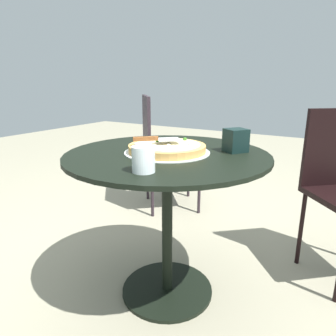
{
  "coord_description": "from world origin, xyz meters",
  "views": [
    {
      "loc": [
        1.12,
        0.68,
        1.02
      ],
      "look_at": [
        -0.0,
        0.0,
        0.65
      ],
      "focal_mm": 32.3,
      "sensor_mm": 36.0,
      "label": 1
    }
  ],
  "objects_px": {
    "napkin_dispenser": "(236,140)",
    "pizza_server": "(157,139)",
    "drinking_cup": "(143,159)",
    "pizza_on_tray": "(168,149)",
    "patio_table": "(167,188)",
    "patio_chair_corner": "(161,146)"
  },
  "relations": [
    {
      "from": "napkin_dispenser",
      "to": "pizza_server",
      "type": "bearing_deg",
      "value": 159.9
    },
    {
      "from": "pizza_server",
      "to": "drinking_cup",
      "type": "bearing_deg",
      "value": 24.15
    },
    {
      "from": "pizza_on_tray",
      "to": "pizza_server",
      "type": "height_order",
      "value": "pizza_server"
    },
    {
      "from": "patio_table",
      "to": "drinking_cup",
      "type": "height_order",
      "value": "drinking_cup"
    },
    {
      "from": "pizza_on_tray",
      "to": "patio_chair_corner",
      "type": "xyz_separation_m",
      "value": [
        -0.9,
        -0.61,
        -0.22
      ]
    },
    {
      "from": "napkin_dispenser",
      "to": "patio_chair_corner",
      "type": "relative_size",
      "value": 0.11
    },
    {
      "from": "pizza_server",
      "to": "drinking_cup",
      "type": "xyz_separation_m",
      "value": [
        0.27,
        0.12,
        -0.02
      ]
    },
    {
      "from": "pizza_server",
      "to": "patio_chair_corner",
      "type": "xyz_separation_m",
      "value": [
        -0.93,
        -0.57,
        -0.26
      ]
    },
    {
      "from": "pizza_on_tray",
      "to": "napkin_dispenser",
      "type": "relative_size",
      "value": 3.68
    },
    {
      "from": "patio_table",
      "to": "pizza_server",
      "type": "xyz_separation_m",
      "value": [
        0.03,
        -0.04,
        0.23
      ]
    },
    {
      "from": "patio_table",
      "to": "napkin_dispenser",
      "type": "height_order",
      "value": "napkin_dispenser"
    },
    {
      "from": "pizza_server",
      "to": "patio_chair_corner",
      "type": "distance_m",
      "value": 1.12
    },
    {
      "from": "patio_chair_corner",
      "to": "drinking_cup",
      "type": "bearing_deg",
      "value": 29.89
    },
    {
      "from": "pizza_on_tray",
      "to": "patio_chair_corner",
      "type": "distance_m",
      "value": 1.11
    },
    {
      "from": "pizza_server",
      "to": "pizza_on_tray",
      "type": "bearing_deg",
      "value": 121.99
    },
    {
      "from": "pizza_on_tray",
      "to": "drinking_cup",
      "type": "distance_m",
      "value": 0.31
    },
    {
      "from": "pizza_on_tray",
      "to": "drinking_cup",
      "type": "relative_size",
      "value": 4.17
    },
    {
      "from": "drinking_cup",
      "to": "pizza_on_tray",
      "type": "bearing_deg",
      "value": -164.86
    },
    {
      "from": "patio_table",
      "to": "pizza_server",
      "type": "distance_m",
      "value": 0.23
    },
    {
      "from": "patio_table",
      "to": "drinking_cup",
      "type": "xyz_separation_m",
      "value": [
        0.3,
        0.08,
        0.21
      ]
    },
    {
      "from": "pizza_server",
      "to": "napkin_dispenser",
      "type": "height_order",
      "value": "napkin_dispenser"
    },
    {
      "from": "pizza_server",
      "to": "drinking_cup",
      "type": "height_order",
      "value": "drinking_cup"
    }
  ]
}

